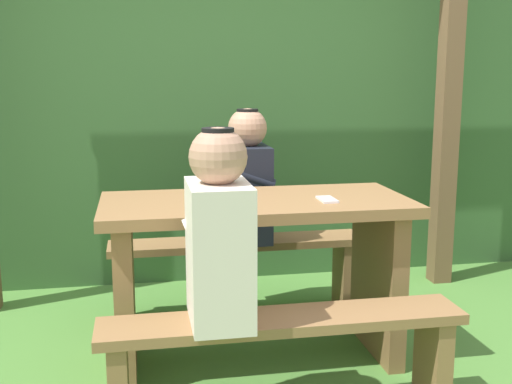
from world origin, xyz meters
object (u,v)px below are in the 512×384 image
Objects in this scene: picnic_table at (256,253)px; bench_near at (283,347)px; bottle_left at (219,185)px; cell_phone at (327,199)px; bench_far at (237,261)px; person_white_shirt at (219,234)px; person_black_coat at (248,180)px; drinking_glass at (231,187)px.

picnic_table is 0.61m from bench_near.
cell_phone is (0.49, 0.02, -0.09)m from bottle_left.
picnic_table is 6.04× the size of bottle_left.
bench_far is (0.00, 1.14, 0.00)m from bench_near.
bench_near is at bearing -0.78° from person_white_shirt.
bottle_left is (-0.18, -0.68, 0.56)m from bench_far.
person_black_coat is at bearing 111.03° from cell_phone.
person_white_shirt is (-0.24, 0.00, 0.46)m from bench_near.
person_white_shirt is at bearing -113.26° from picnic_table.
bench_near is 0.52m from person_white_shirt.
cell_phone is at bearing -26.80° from drinking_glass.
bench_near is at bearing -81.93° from drinking_glass.
bottle_left reaches higher than bench_far.
drinking_glass is 0.25m from bottle_left.
bottle_left is (-0.18, 0.46, 0.56)m from bench_near.
person_black_coat reaches higher than bench_near.
drinking_glass is 0.34× the size of bottle_left.
cell_phone is (0.25, -0.65, 0.01)m from person_black_coat.
person_black_coat is 0.72m from bottle_left.
bench_far is at bearing 77.89° from drinking_glass.
bench_near is 1.95× the size of person_black_coat.
bench_far is at bearing 176.80° from person_black_coat.
drinking_glass is at bearing -109.21° from person_black_coat.
drinking_glass is at bearing 153.29° from cell_phone.
bench_near is at bearing -68.27° from bottle_left.
cell_phone is (0.31, 0.48, 0.47)m from bench_near.
bottle_left is at bearing -177.46° from cell_phone.
picnic_table is at bearing -96.00° from person_black_coat.
bottle_left is at bearing 82.42° from person_white_shirt.
person_white_shirt reaches higher than bench_far.
bench_near is 1.00× the size of bench_far.
bottle_left reaches higher than cell_phone.
cell_phone is at bearing -64.78° from bench_far.
picnic_table is at bearing 163.97° from cell_phone.
bottle_left is (-0.18, -0.11, 0.34)m from picnic_table.
cell_phone reaches higher than bench_near.
person_black_coat is at bearing 75.02° from person_white_shirt.
person_black_coat reaches higher than bench_far.
person_black_coat is at bearing 70.79° from drinking_glass.
picnic_table reaches higher than bench_far.
picnic_table is 10.00× the size of cell_phone.
person_black_coat is (0.06, -0.00, 0.46)m from bench_far.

